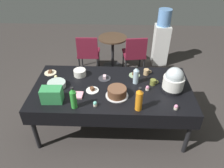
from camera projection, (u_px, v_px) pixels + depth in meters
ground at (112, 124)px, 3.39m from camera, size 9.00×9.00×0.00m
potluck_table at (112, 90)px, 2.99m from camera, size 2.20×1.10×0.75m
frosted_layer_cake at (117, 92)px, 2.76m from camera, size 0.30×0.30×0.13m
slow_cooker at (174, 80)px, 2.81m from camera, size 0.29×0.29×0.34m
glass_salad_bowl at (57, 84)px, 2.94m from camera, size 0.25×0.25×0.07m
ceramic_snack_bowl at (80, 73)px, 3.16m from camera, size 0.18×0.18×0.10m
dessert_plate_charcoal at (105, 78)px, 3.11m from camera, size 0.18×0.18×0.05m
dessert_plate_cream at (50, 73)px, 3.24m from camera, size 0.18×0.18×0.04m
dessert_plate_white at (92, 90)px, 2.88m from camera, size 0.17×0.17×0.05m
dessert_plate_sage at (134, 75)px, 3.18m from camera, size 0.16×0.16×0.05m
cupcake_vanilla at (147, 88)px, 2.88m from camera, size 0.05×0.05×0.07m
cupcake_lemon at (56, 77)px, 3.09m from camera, size 0.05×0.05×0.07m
cupcake_berry at (176, 107)px, 2.57m from camera, size 0.05×0.05×0.07m
cupcake_rose at (95, 104)px, 2.62m from camera, size 0.05×0.05×0.07m
soda_bottle_orange_juice at (139, 100)px, 2.50m from camera, size 0.09×0.09×0.32m
soda_bottle_water at (136, 75)px, 2.96m from camera, size 0.08×0.08×0.27m
soda_bottle_lime_soda at (73, 98)px, 2.53m from camera, size 0.08×0.08×0.30m
coffee_mug_olive at (153, 82)px, 2.97m from camera, size 0.12×0.08×0.08m
coffee_mug_tan at (146, 72)px, 3.19m from camera, size 0.12×0.08×0.09m
soda_carton at (52, 95)px, 2.65m from camera, size 0.27×0.17×0.20m
paper_napkin_stack at (77, 95)px, 2.79m from camera, size 0.14×0.14×0.02m
maroon_chair_left at (88, 52)px, 4.39m from camera, size 0.45×0.45×0.85m
maroon_chair_right at (135, 52)px, 4.36m from camera, size 0.50×0.50×0.85m
round_cafe_table at (113, 47)px, 4.55m from camera, size 0.60×0.60×0.72m
water_cooler at (161, 39)px, 4.66m from camera, size 0.32×0.32×1.24m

